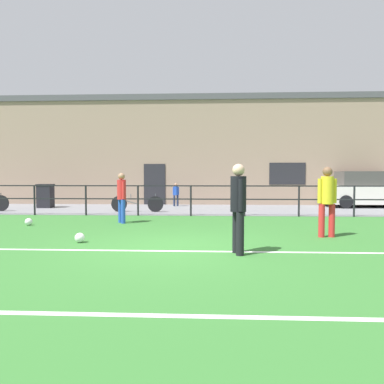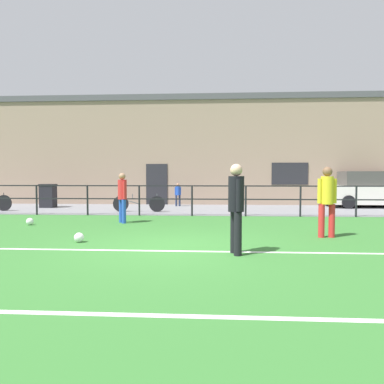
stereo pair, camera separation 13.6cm
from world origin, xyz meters
name	(u,v)px [view 1 (the left image)]	position (x,y,z in m)	size (l,w,h in m)	color
ground	(176,249)	(0.00, 0.00, -0.02)	(60.00, 44.00, 0.04)	#33702D
field_line_touchline	(174,251)	(0.00, -0.36, 0.00)	(36.00, 0.11, 0.00)	white
field_line_hash	(144,315)	(0.00, -3.74, 0.00)	(36.00, 0.11, 0.00)	white
pavement_strip	(194,209)	(0.00, 8.50, 0.01)	(48.00, 5.00, 0.02)	slate
perimeter_fence	(191,196)	(0.00, 6.00, 0.75)	(36.07, 0.07, 1.15)	black
clubhouse_facade	(197,151)	(0.00, 12.20, 2.83)	(28.00, 2.56, 5.64)	gray
player_goalkeeper	(238,203)	(1.27, -0.56, 0.99)	(0.31, 0.47, 1.75)	black
player_striker	(327,197)	(3.60, 1.50, 0.99)	(0.47, 0.30, 1.74)	red
player_winger	(122,195)	(-2.10, 3.87, 0.91)	(0.30, 0.38, 1.60)	blue
soccer_ball_match	(29,222)	(-4.81, 3.18, 0.11)	(0.22, 0.22, 0.22)	white
soccer_ball_spare	(80,238)	(-2.24, 0.47, 0.11)	(0.22, 0.22, 0.22)	white
spectator_child	(176,193)	(-0.94, 10.02, 0.66)	(0.30, 0.20, 1.12)	#232D4C
parked_car_red	(369,190)	(8.23, 10.00, 0.81)	(4.20, 1.78, 1.68)	silver
bicycle_parked_1	(137,204)	(-2.28, 7.20, 0.36)	(2.16, 0.04, 0.75)	black
trash_bin_0	(45,196)	(-6.90, 8.89, 0.57)	(0.67, 0.57, 1.09)	black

